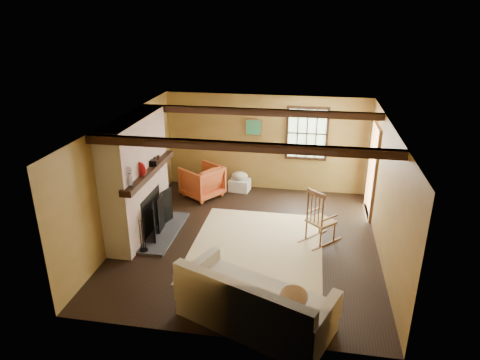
% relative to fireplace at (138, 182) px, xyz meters
% --- Properties ---
extents(ground, '(5.50, 5.50, 0.00)m').
position_rel_fireplace_xyz_m(ground, '(2.23, 0.00, -1.10)').
color(ground, black).
rests_on(ground, ground).
extents(room_envelope, '(5.02, 5.52, 2.44)m').
position_rel_fireplace_xyz_m(room_envelope, '(2.45, 0.26, 0.53)').
color(room_envelope, olive).
rests_on(room_envelope, ground).
extents(fireplace, '(1.02, 2.30, 2.40)m').
position_rel_fireplace_xyz_m(fireplace, '(0.00, 0.00, 0.00)').
color(fireplace, '#A1463E').
rests_on(fireplace, ground).
extents(rug, '(2.50, 3.00, 0.01)m').
position_rel_fireplace_xyz_m(rug, '(2.43, -0.20, -1.10)').
color(rug, beige).
rests_on(rug, ground).
extents(rocking_chair, '(0.87, 0.89, 1.13)m').
position_rel_fireplace_xyz_m(rocking_chair, '(3.60, 0.20, -0.63)').
color(rocking_chair, tan).
rests_on(rocking_chair, ground).
extents(sofa, '(2.44, 1.78, 0.90)m').
position_rel_fireplace_xyz_m(sofa, '(2.67, -2.41, -0.78)').
color(sofa, beige).
rests_on(sofa, ground).
extents(firewood_pile, '(0.62, 0.11, 0.22)m').
position_rel_fireplace_xyz_m(firewood_pile, '(0.34, 2.51, -0.99)').
color(firewood_pile, brown).
rests_on(firewood_pile, ground).
extents(laundry_basket, '(0.54, 0.44, 0.30)m').
position_rel_fireplace_xyz_m(laundry_basket, '(1.62, 2.47, -0.95)').
color(laundry_basket, white).
rests_on(laundry_basket, ground).
extents(basket_pillow, '(0.46, 0.40, 0.20)m').
position_rel_fireplace_xyz_m(basket_pillow, '(1.62, 2.47, -0.70)').
color(basket_pillow, beige).
rests_on(basket_pillow, laundry_basket).
extents(armchair, '(1.18, 1.18, 0.78)m').
position_rel_fireplace_xyz_m(armchair, '(0.78, 1.97, -0.71)').
color(armchair, '#BF6026').
rests_on(armchair, ground).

